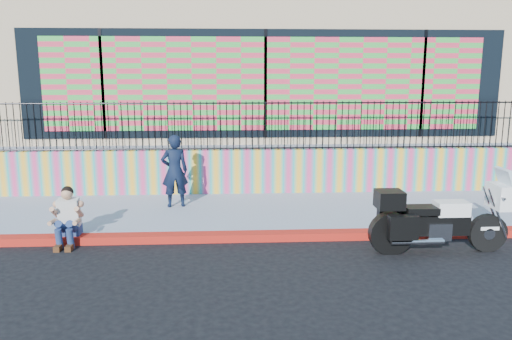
{
  "coord_description": "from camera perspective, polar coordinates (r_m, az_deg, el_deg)",
  "views": [
    {
      "loc": [
        -0.96,
        -9.07,
        3.12
      ],
      "look_at": [
        -0.4,
        1.2,
        1.13
      ],
      "focal_mm": 35.0,
      "sensor_mm": 36.0,
      "label": 1
    }
  ],
  "objects": [
    {
      "name": "police_motorcycle",
      "position": [
        9.35,
        20.05,
        -5.15
      ],
      "size": [
        2.43,
        0.8,
        1.51
      ],
      "color": "black",
      "rests_on": "ground"
    },
    {
      "name": "police_officer",
      "position": [
        11.35,
        -9.29,
        -0.11
      ],
      "size": [
        0.67,
        0.51,
        1.64
      ],
      "primitive_type": "imported",
      "rotation": [
        0.0,
        0.0,
        3.36
      ],
      "color": "black",
      "rests_on": "sidewalk"
    },
    {
      "name": "mural_wall",
      "position": [
        12.59,
        1.34,
        -0.13
      ],
      "size": [
        16.0,
        0.2,
        1.1
      ],
      "primitive_type": "cube",
      "color": "#E43C7B",
      "rests_on": "sidewalk"
    },
    {
      "name": "seated_man",
      "position": [
        9.81,
        -20.79,
        -5.57
      ],
      "size": [
        0.54,
        0.71,
        1.06
      ],
      "color": "navy",
      "rests_on": "ground"
    },
    {
      "name": "sidewalk",
      "position": [
        11.18,
        1.95,
        -4.85
      ],
      "size": [
        16.0,
        3.0,
        0.15
      ],
      "primitive_type": "cube",
      "color": "gray",
      "rests_on": "ground"
    },
    {
      "name": "ground",
      "position": [
        9.64,
        2.81,
        -7.95
      ],
      "size": [
        90.0,
        90.0,
        0.0
      ],
      "primitive_type": "plane",
      "color": "black",
      "rests_on": "ground"
    },
    {
      "name": "red_curb",
      "position": [
        9.62,
        2.82,
        -7.52
      ],
      "size": [
        16.0,
        0.3,
        0.15
      ],
      "primitive_type": "cube",
      "color": "red",
      "rests_on": "ground"
    },
    {
      "name": "metal_fence",
      "position": [
        12.42,
        1.36,
        5.08
      ],
      "size": [
        15.8,
        0.04,
        1.2
      ],
      "primitive_type": null,
      "color": "black",
      "rests_on": "mural_wall"
    },
    {
      "name": "storefront_building",
      "position": [
        17.23,
        0.1,
        11.39
      ],
      "size": [
        14.0,
        8.06,
        4.0
      ],
      "color": "tan",
      "rests_on": "elevated_platform"
    },
    {
      "name": "elevated_platform",
      "position": [
        17.62,
        0.06,
        2.82
      ],
      "size": [
        16.0,
        10.0,
        1.25
      ],
      "primitive_type": "cube",
      "color": "gray",
      "rests_on": "ground"
    }
  ]
}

